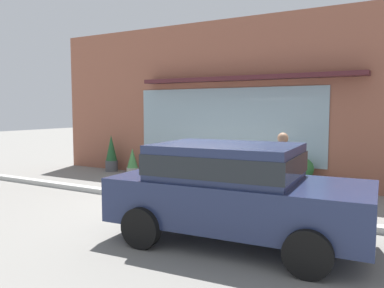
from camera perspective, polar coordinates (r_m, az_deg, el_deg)
The scene contains 12 objects.
ground_plane at distance 9.01m, azimuth 0.29°, elevation -8.68°, with size 60.00×60.00×0.00m, color gray.
curb_strip at distance 8.83m, azimuth -0.35°, elevation -8.58°, with size 14.00×0.24×0.12m, color #B2B2AD.
storefront at distance 11.63m, azimuth 8.06°, elevation 6.03°, with size 14.00×0.81×4.77m.
fire_hydrant at distance 8.89m, azimuth 8.25°, elevation -5.74°, with size 0.44×0.41×0.93m.
pedestrian_with_handbag at distance 8.27m, azimuth 13.12°, elevation -3.23°, with size 0.64×0.27×1.67m.
parked_car_navy at distance 6.37m, azimuth 6.07°, elevation -6.21°, with size 4.15×2.21×1.59m.
potted_plant_near_hydrant at distance 13.78m, azimuth -11.63°, elevation -1.43°, with size 0.42×0.42×1.26m.
potted_plant_window_right at distance 13.15m, azimuth -8.64°, elevation -2.54°, with size 0.40×0.40×0.85m.
potted_plant_low_front at distance 12.12m, azimuth -1.76°, elevation -3.42°, with size 0.32×0.32×0.66m.
potted_plant_trailing_edge at distance 10.69m, azimuth 15.80°, elevation -4.19°, with size 0.56×0.56×0.87m.
potted_plant_window_center at distance 10.43m, azimuth 21.75°, elevation -5.73°, with size 0.29×0.29×0.47m.
potted_plant_corner_tall at distance 11.05m, azimuth 7.26°, elevation -3.97°, with size 0.48×0.48×0.74m.
Camera 1 is at (4.31, -7.61, 2.15)m, focal length 36.70 mm.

